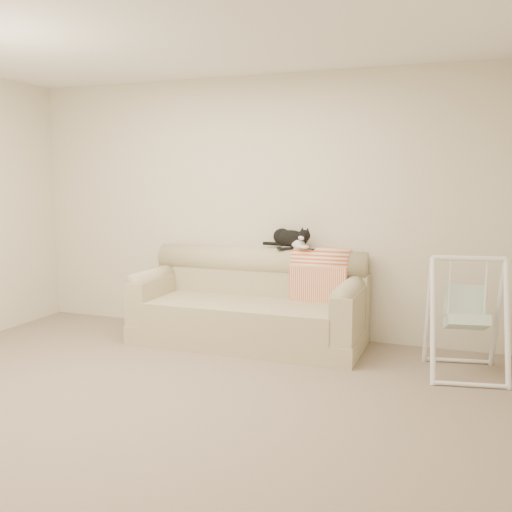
{
  "coord_description": "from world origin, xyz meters",
  "views": [
    {
      "loc": [
        2.01,
        -3.47,
        1.58
      ],
      "look_at": [
        0.28,
        1.27,
        0.9
      ],
      "focal_mm": 40.0,
      "sensor_mm": 36.0,
      "label": 1
    }
  ],
  "objects": [
    {
      "name": "ground_plane",
      "position": [
        0.0,
        0.0,
        0.0
      ],
      "size": [
        5.0,
        5.0,
        0.0
      ],
      "primitive_type": "plane",
      "color": "#736254",
      "rests_on": "ground"
    },
    {
      "name": "remote_a",
      "position": [
        0.39,
        1.83,
        0.91
      ],
      "size": [
        0.18,
        0.14,
        0.03
      ],
      "color": "black",
      "rests_on": "sofa"
    },
    {
      "name": "tuxedo_cat",
      "position": [
        0.42,
        1.88,
        1.0
      ],
      "size": [
        0.54,
        0.38,
        0.22
      ],
      "color": "black",
      "rests_on": "sofa"
    },
    {
      "name": "remote_b",
      "position": [
        0.6,
        1.84,
        0.91
      ],
      "size": [
        0.18,
        0.09,
        0.02
      ],
      "color": "black",
      "rests_on": "sofa"
    },
    {
      "name": "throw_blanket",
      "position": [
        0.74,
        1.84,
        0.72
      ],
      "size": [
        0.55,
        0.38,
        0.58
      ],
      "color": "#D7481F",
      "rests_on": "sofa"
    },
    {
      "name": "room_shell",
      "position": [
        0.0,
        0.0,
        1.53
      ],
      "size": [
        5.04,
        4.04,
        2.6
      ],
      "color": "beige",
      "rests_on": "ground"
    },
    {
      "name": "baby_swing",
      "position": [
        2.06,
        1.32,
        0.49
      ],
      "size": [
        0.7,
        0.73,
        0.98
      ],
      "color": "white",
      "rests_on": "ground"
    },
    {
      "name": "sofa",
      "position": [
        0.09,
        1.62,
        0.35
      ],
      "size": [
        2.2,
        0.93,
        0.9
      ],
      "color": "tan",
      "rests_on": "ground"
    }
  ]
}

